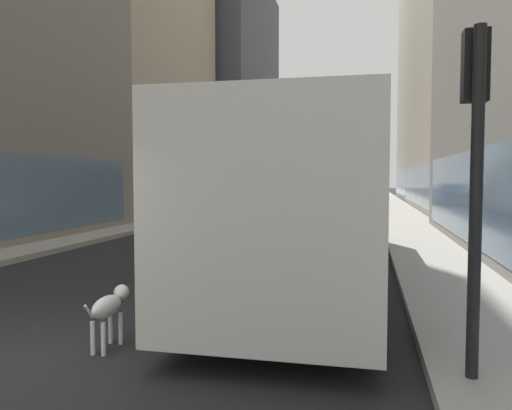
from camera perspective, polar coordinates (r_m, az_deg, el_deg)
name	(u,v)px	position (r m, az deg, el deg)	size (l,w,h in m)	color
ground_plane	(317,203)	(39.85, 7.03, 0.18)	(120.00, 120.00, 0.00)	#232326
sidewalk_left	(248,202)	(40.80, -0.96, 0.37)	(2.40, 110.00, 0.15)	#ADA89E
sidewalk_right	(390,203)	(39.71, 15.25, 0.18)	(2.40, 110.00, 0.15)	#ADA89E
building_left_far	(205,91)	(50.48, -5.92, 12.97)	(11.84, 17.37, 21.33)	#4C515B
building_right_far	(452,56)	(53.47, 21.78, 15.71)	(9.34, 15.34, 27.76)	#B2A893
transit_bus	(314,193)	(10.49, 6.78, 1.39)	(2.78, 11.53, 3.05)	silver
car_yellow_taxi	(327,196)	(34.37, 8.16, 1.06)	(1.90, 4.27, 1.62)	yellow
car_blue_hatchback	(352,193)	(39.90, 11.08, 1.33)	(1.91, 4.57, 1.62)	#4C6BB7
car_black_suv	(255,198)	(30.19, -0.15, 0.78)	(1.72, 4.00, 1.62)	black
car_silver_sedan	(297,190)	(48.94, 4.79, 1.72)	(1.82, 4.18, 1.62)	#B7BABF
box_truck	(316,185)	(27.04, 6.96, 2.27)	(2.30, 7.50, 3.05)	#A51919
dalmatian_dog	(109,307)	(6.47, -16.60, -11.20)	(0.22, 0.96, 0.72)	white
traffic_light_near	(476,144)	(5.27, 24.06, 6.50)	(0.24, 0.41, 3.40)	black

